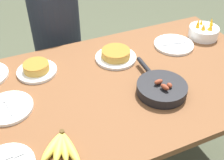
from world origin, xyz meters
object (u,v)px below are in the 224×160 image
banana_bunch (62,147)px  skillet (161,88)px  frittata_plate_center (37,69)px  empty_plate_far_right (174,45)px  frittata_plate_side (116,55)px  empty_plate_near_front (8,108)px  person_figure (59,54)px  fruit_bowl_mango (204,32)px

banana_bunch → skillet: (0.54, 0.14, 0.01)m
frittata_plate_center → skillet: bearing=-38.2°
frittata_plate_center → empty_plate_far_right: bearing=-4.6°
skillet → frittata_plate_side: size_ratio=1.65×
banana_bunch → empty_plate_near_front: banana_bunch is taller
frittata_plate_side → empty_plate_far_right: size_ratio=0.97×
skillet → frittata_plate_center: skillet is taller
frittata_plate_side → empty_plate_far_right: bearing=-2.1°
frittata_plate_center → empty_plate_far_right: size_ratio=0.88×
person_figure → empty_plate_far_right: bearing=-41.8°
banana_bunch → fruit_bowl_mango: fruit_bowl_mango is taller
frittata_plate_side → banana_bunch: bearing=-132.8°
empty_plate_near_front → fruit_bowl_mango: bearing=8.1°
empty_plate_far_right → fruit_bowl_mango: fruit_bowl_mango is taller
empty_plate_far_right → fruit_bowl_mango: (0.23, 0.02, 0.03)m
skillet → fruit_bowl_mango: 0.65m
fruit_bowl_mango → empty_plate_near_front: bearing=-171.9°
frittata_plate_center → empty_plate_near_front: 0.29m
empty_plate_far_right → frittata_plate_side: bearing=177.9°
skillet → person_figure: size_ratio=0.31×
skillet → person_figure: 0.96m
frittata_plate_center → fruit_bowl_mango: size_ratio=1.14×
banana_bunch → frittata_plate_center: frittata_plate_center is taller
empty_plate_far_right → frittata_plate_center: bearing=175.4°
empty_plate_near_front → frittata_plate_center: bearing=51.7°
frittata_plate_center → fruit_bowl_mango: 1.06m
skillet → fruit_bowl_mango: size_ratio=2.08×
skillet → frittata_plate_center: bearing=54.5°
skillet → empty_plate_far_right: bearing=-38.8°
skillet → empty_plate_near_front: bearing=78.2°
skillet → frittata_plate_center: (-0.52, 0.41, -0.00)m
banana_bunch → empty_plate_far_right: bearing=29.8°
banana_bunch → person_figure: person_figure is taller
empty_plate_near_front → person_figure: person_figure is taller
banana_bunch → skillet: bearing=14.5°
person_figure → fruit_bowl_mango: bearing=-32.1°
frittata_plate_center → fruit_bowl_mango: bearing=-2.8°
fruit_bowl_mango → empty_plate_far_right: bearing=-176.3°
banana_bunch → person_figure: size_ratio=0.16×
empty_plate_far_right → skillet: bearing=-131.5°
frittata_plate_center → empty_plate_far_right: 0.83m
empty_plate_near_front → person_figure: bearing=59.7°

